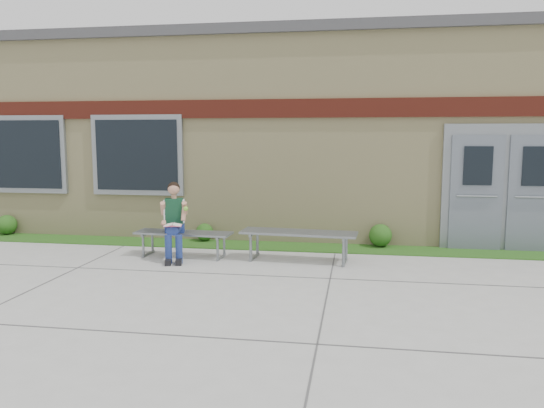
# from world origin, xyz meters

# --- Properties ---
(ground) EXTENTS (80.00, 80.00, 0.00)m
(ground) POSITION_xyz_m (0.00, 0.00, 0.00)
(ground) COLOR #9E9E99
(ground) RESTS_ON ground
(grass_strip) EXTENTS (16.00, 0.80, 0.02)m
(grass_strip) POSITION_xyz_m (0.00, 2.60, 0.01)
(grass_strip) COLOR #244312
(grass_strip) RESTS_ON ground
(school_building) EXTENTS (16.20, 6.22, 4.20)m
(school_building) POSITION_xyz_m (-0.00, 5.99, 2.10)
(school_building) COLOR beige
(school_building) RESTS_ON ground
(bench_left) EXTENTS (1.70, 0.55, 0.44)m
(bench_left) POSITION_xyz_m (-1.58, 1.53, 0.34)
(bench_left) COLOR slate
(bench_left) RESTS_ON ground
(bench_right) EXTENTS (1.97, 0.68, 0.50)m
(bench_right) POSITION_xyz_m (0.42, 1.53, 0.39)
(bench_right) COLOR slate
(bench_right) RESTS_ON ground
(girl) EXTENTS (0.54, 0.82, 1.31)m
(girl) POSITION_xyz_m (-1.68, 1.34, 0.68)
(girl) COLOR navy
(girl) RESTS_ON ground
(shrub_west) EXTENTS (0.41, 0.41, 0.41)m
(shrub_west) POSITION_xyz_m (-5.91, 2.85, 0.23)
(shrub_west) COLOR #244312
(shrub_west) RESTS_ON grass_strip
(shrub_mid) EXTENTS (0.35, 0.35, 0.35)m
(shrub_mid) POSITION_xyz_m (-1.60, 2.85, 0.19)
(shrub_mid) COLOR #244312
(shrub_mid) RESTS_ON grass_strip
(shrub_east) EXTENTS (0.42, 0.42, 0.42)m
(shrub_east) POSITION_xyz_m (1.81, 2.85, 0.23)
(shrub_east) COLOR #244312
(shrub_east) RESTS_ON grass_strip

